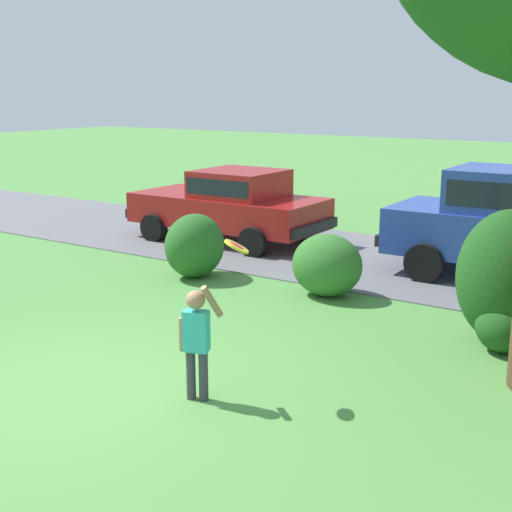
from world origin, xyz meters
The scene contains 8 objects.
ground_plane centered at (0.00, 0.00, 0.00)m, with size 80.00×80.00×0.00m, color #518E42.
driveway_strip centered at (0.00, 7.22, 0.01)m, with size 28.00×4.40×0.02m, color slate.
shrub_near_tree centered at (-1.99, 4.41, 0.56)m, with size 0.97×1.14×1.12m.
shrub_centre_left centered at (0.48, 4.67, 0.50)m, with size 1.15×0.98×1.00m.
shrub_centre centered at (3.45, 3.95, 0.82)m, with size 1.35×1.19×1.78m.
parked_sedan centered at (-3.16, 7.16, 0.85)m, with size 4.41×2.11×1.56m.
child_thrower centered at (1.15, 0.48, 0.72)m, with size 0.40×0.36×1.29m.
frisbee centered at (1.41, 0.86, 1.64)m, with size 0.30×0.28×0.21m.
Camera 1 is at (5.50, -4.96, 3.23)m, focal length 49.25 mm.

